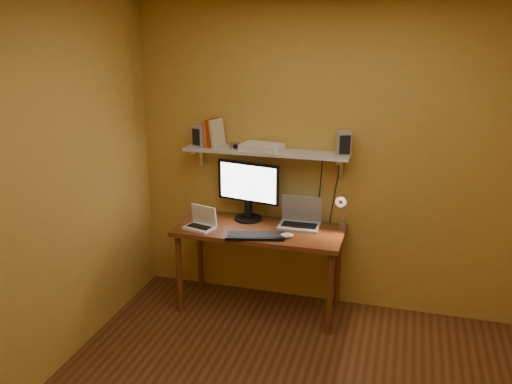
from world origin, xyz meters
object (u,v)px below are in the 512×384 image
(wall_shelf, at_px, (266,152))
(mouse, at_px, (287,235))
(netbook, at_px, (201,222))
(desk_lamp, at_px, (342,207))
(desk, at_px, (260,238))
(speaker_left, at_px, (200,136))
(monitor, at_px, (248,188))
(keyboard, at_px, (255,236))
(shelf_camera, at_px, (236,146))
(router, at_px, (262,147))
(laptop, at_px, (300,218))
(speaker_right, at_px, (344,143))

(wall_shelf, height_order, mouse, wall_shelf)
(netbook, bearing_deg, desk_lamp, 27.41)
(desk, relative_size, speaker_left, 7.78)
(speaker_left, bearing_deg, monitor, 19.04)
(netbook, relative_size, mouse, 2.54)
(keyboard, bearing_deg, desk_lamp, 13.47)
(wall_shelf, bearing_deg, monitor, -173.07)
(monitor, bearing_deg, shelf_camera, -147.73)
(keyboard, xyz_separation_m, router, (-0.05, 0.38, 0.64))
(wall_shelf, xyz_separation_m, netbook, (-0.47, -0.32, -0.56))
(keyboard, height_order, mouse, mouse)
(laptop, distance_m, speaker_right, 0.73)
(speaker_right, bearing_deg, router, 162.95)
(monitor, distance_m, router, 0.38)
(keyboard, relative_size, speaker_left, 2.62)
(desk_lamp, relative_size, router, 1.12)
(mouse, bearing_deg, speaker_right, 22.81)
(desk, relative_size, netbook, 5.04)
(monitor, relative_size, laptop, 1.66)
(monitor, xyz_separation_m, mouse, (0.42, -0.32, -0.27))
(desk, xyz_separation_m, speaker_right, (0.64, 0.19, 0.81))
(desk, height_order, netbook, netbook)
(desk, xyz_separation_m, netbook, (-0.47, -0.12, 0.14))
(router, bearing_deg, netbook, -145.78)
(laptop, bearing_deg, router, 175.33)
(keyboard, bearing_deg, monitor, 100.26)
(laptop, height_order, router, router)
(wall_shelf, xyz_separation_m, speaker_right, (0.64, -0.00, 0.11))
(monitor, relative_size, speaker_left, 3.14)
(desk, height_order, speaker_left, speaker_left)
(wall_shelf, xyz_separation_m, router, (-0.03, -0.02, 0.04))
(speaker_left, bearing_deg, router, 19.24)
(desk, bearing_deg, netbook, -165.35)
(desk, height_order, speaker_right, speaker_right)
(laptop, height_order, netbook, laptop)
(mouse, xyz_separation_m, router, (-0.30, 0.32, 0.63))
(keyboard, xyz_separation_m, desk_lamp, (0.64, 0.33, 0.20))
(desk, xyz_separation_m, desk_lamp, (0.66, 0.13, 0.29))
(netbook, distance_m, speaker_left, 0.74)
(desk, bearing_deg, router, 99.75)
(keyboard, distance_m, desk_lamp, 0.75)
(keyboard, relative_size, desk_lamp, 1.26)
(keyboard, relative_size, mouse, 4.32)
(desk, bearing_deg, desk_lamp, 10.81)
(netbook, height_order, mouse, netbook)
(speaker_right, bearing_deg, desk_lamp, -91.74)
(desk, relative_size, speaker_right, 7.23)
(shelf_camera, bearing_deg, wall_shelf, 12.83)
(desk, distance_m, speaker_right, 1.05)
(netbook, xyz_separation_m, keyboard, (0.49, -0.08, -0.04))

